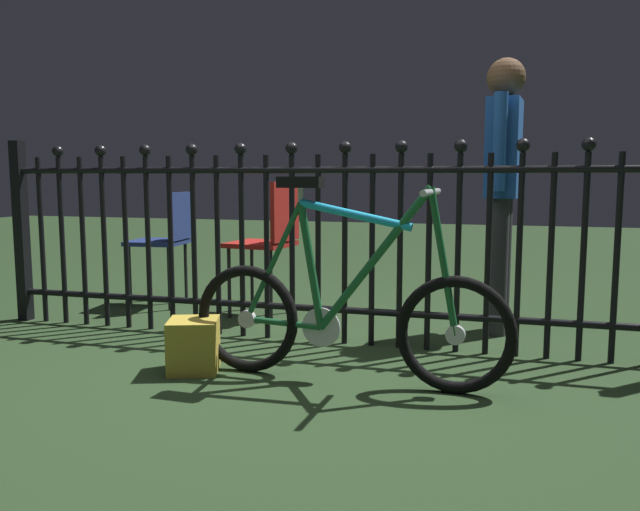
# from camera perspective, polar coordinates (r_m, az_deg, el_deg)

# --- Properties ---
(ground_plane) EXTENTS (20.00, 20.00, 0.00)m
(ground_plane) POSITION_cam_1_polar(r_m,az_deg,el_deg) (2.99, -4.24, -10.91)
(ground_plane) COLOR #23391E
(iron_fence) EXTENTS (3.99, 0.07, 1.14)m
(iron_fence) POSITION_cam_1_polar(r_m,az_deg,el_deg) (3.56, -1.56, 1.66)
(iron_fence) COLOR black
(iron_fence) RESTS_ON ground
(bicycle) EXTENTS (1.48, 0.40, 0.92)m
(bicycle) POSITION_cam_1_polar(r_m,az_deg,el_deg) (2.87, 2.26, -5.13)
(bicycle) COLOR black
(bicycle) RESTS_ON ground
(chair_red) EXTENTS (0.43, 0.42, 0.89)m
(chair_red) POSITION_cam_1_polar(r_m,az_deg,el_deg) (4.20, -4.36, 1.88)
(chair_red) COLOR black
(chair_red) RESTS_ON ground
(chair_navy) EXTENTS (0.41, 0.40, 0.81)m
(chair_navy) POSITION_cam_1_polar(r_m,az_deg,el_deg) (4.67, -13.46, 1.74)
(chair_navy) COLOR black
(chair_navy) RESTS_ON ground
(person_visitor) EXTENTS (0.22, 0.47, 1.59)m
(person_visitor) POSITION_cam_1_polar(r_m,az_deg,el_deg) (3.88, 15.92, 7.11)
(person_visitor) COLOR #2D2D33
(person_visitor) RESTS_ON ground
(display_crate) EXTENTS (0.29, 0.29, 0.25)m
(display_crate) POSITION_cam_1_polar(r_m,az_deg,el_deg) (3.13, -11.15, -7.83)
(display_crate) COLOR #B29933
(display_crate) RESTS_ON ground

